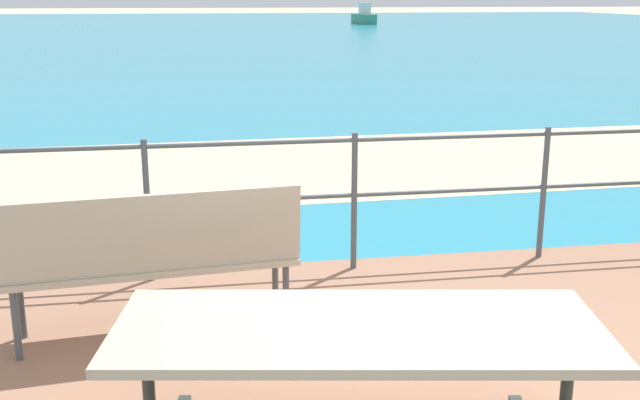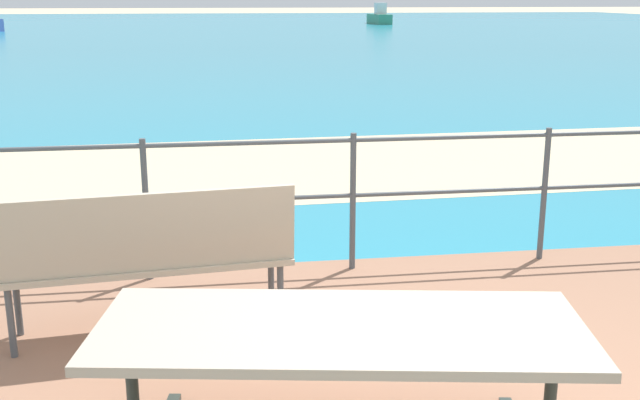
# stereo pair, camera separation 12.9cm
# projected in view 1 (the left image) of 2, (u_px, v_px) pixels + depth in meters

# --- Properties ---
(sea_water) EXTENTS (90.00, 90.00, 0.01)m
(sea_water) POSITION_uv_depth(u_px,v_px,m) (206.00, 33.00, 41.52)
(sea_water) COLOR teal
(sea_water) RESTS_ON ground
(beach_strip) EXTENTS (54.09, 5.28, 0.01)m
(beach_strip) POSITION_uv_depth(u_px,v_px,m) (287.00, 166.00, 9.38)
(beach_strip) COLOR beige
(beach_strip) RESTS_ON ground
(picnic_table) EXTENTS (2.12, 1.76, 0.74)m
(picnic_table) POSITION_uv_depth(u_px,v_px,m) (358.00, 362.00, 3.00)
(picnic_table) COLOR tan
(picnic_table) RESTS_ON patio_paving
(park_bench) EXTENTS (1.73, 0.59, 0.91)m
(park_bench) POSITION_uv_depth(u_px,v_px,m) (153.00, 252.00, 4.41)
(park_bench) COLOR #BCAD93
(park_bench) RESTS_ON patio_paving
(railing_fence) EXTENTS (5.94, 0.04, 1.02)m
(railing_fence) POSITION_uv_depth(u_px,v_px,m) (354.00, 183.00, 5.56)
(railing_fence) COLOR #4C5156
(railing_fence) RESTS_ON patio_paving
(boat_mid) EXTENTS (1.19, 3.61, 1.46)m
(boat_mid) POSITION_uv_depth(u_px,v_px,m) (363.00, 17.00, 54.15)
(boat_mid) COLOR #338466
(boat_mid) RESTS_ON sea_water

